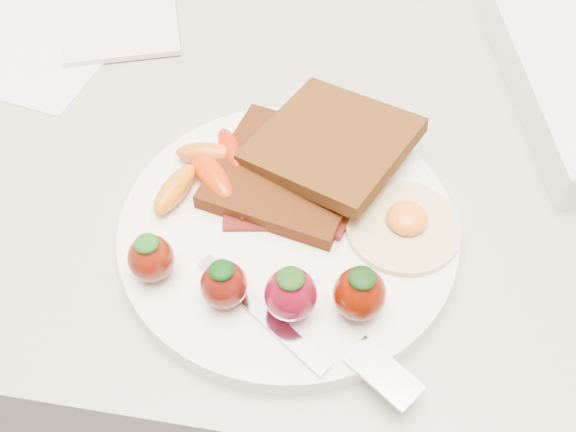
# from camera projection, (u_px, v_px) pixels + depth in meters

# --- Properties ---
(counter) EXTENTS (2.00, 0.60, 0.90)m
(counter) POSITION_uv_depth(u_px,v_px,m) (301.00, 338.00, 0.96)
(counter) COLOR gray
(counter) RESTS_ON ground
(plate) EXTENTS (0.27, 0.27, 0.02)m
(plate) POSITION_uv_depth(u_px,v_px,m) (288.00, 230.00, 0.52)
(plate) COLOR white
(plate) RESTS_ON counter
(toast_lower) EXTENTS (0.14, 0.14, 0.01)m
(toast_lower) POSITION_uv_depth(u_px,v_px,m) (288.00, 172.00, 0.53)
(toast_lower) COLOR black
(toast_lower) RESTS_ON plate
(toast_upper) EXTENTS (0.16, 0.16, 0.03)m
(toast_upper) POSITION_uv_depth(u_px,v_px,m) (332.00, 143.00, 0.53)
(toast_upper) COLOR #3C1C0B
(toast_upper) RESTS_ON toast_lower
(fried_egg) EXTENTS (0.11, 0.11, 0.02)m
(fried_egg) POSITION_uv_depth(u_px,v_px,m) (404.00, 224.00, 0.50)
(fried_egg) COLOR white
(fried_egg) RESTS_ON plate
(bacon_strips) EXTENTS (0.10, 0.06, 0.01)m
(bacon_strips) POSITION_uv_depth(u_px,v_px,m) (287.00, 211.00, 0.51)
(bacon_strips) COLOR #4F0D0E
(bacon_strips) RESTS_ON plate
(baby_carrots) EXTENTS (0.07, 0.11, 0.02)m
(baby_carrots) POSITION_uv_depth(u_px,v_px,m) (206.00, 168.00, 0.53)
(baby_carrots) COLOR #D15F17
(baby_carrots) RESTS_ON plate
(strawberries) EXTENTS (0.19, 0.05, 0.05)m
(strawberries) POSITION_uv_depth(u_px,v_px,m) (265.00, 284.00, 0.45)
(strawberries) COLOR #5B1206
(strawberries) RESTS_ON plate
(fork) EXTENTS (0.17, 0.10, 0.00)m
(fork) POSITION_uv_depth(u_px,v_px,m) (315.00, 339.00, 0.45)
(fork) COLOR silver
(fork) RESTS_ON plate
(paper_sheet) EXTENTS (0.23, 0.28, 0.00)m
(paper_sheet) POSITION_uv_depth(u_px,v_px,m) (47.00, 22.00, 0.70)
(paper_sheet) COLOR white
(paper_sheet) RESTS_ON counter
(notepad) EXTENTS (0.17, 0.20, 0.01)m
(notepad) POSITION_uv_depth(u_px,v_px,m) (121.00, 9.00, 0.70)
(notepad) COLOR silver
(notepad) RESTS_ON paper_sheet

